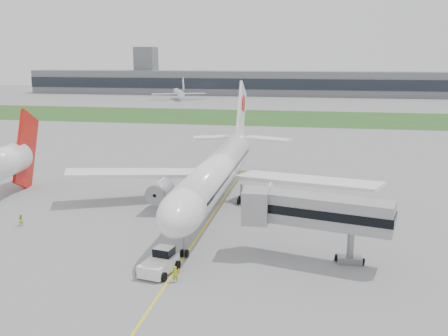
% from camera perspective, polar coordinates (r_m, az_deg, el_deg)
% --- Properties ---
extents(ground, '(600.00, 600.00, 0.00)m').
position_cam_1_polar(ground, '(71.34, -1.42, -5.55)').
color(ground, gray).
rests_on(ground, ground).
extents(apron_markings, '(70.00, 70.00, 0.04)m').
position_cam_1_polar(apron_markings, '(66.72, -2.31, -6.87)').
color(apron_markings, yellow).
rests_on(apron_markings, ground).
extents(grass_strip, '(600.00, 50.00, 0.02)m').
position_cam_1_polar(grass_strip, '(188.15, 6.19, 5.75)').
color(grass_strip, '#23461A').
rests_on(grass_strip, ground).
extents(terminal_building, '(320.00, 22.30, 14.00)m').
position_cam_1_polar(terminal_building, '(296.90, 7.91, 9.55)').
color(terminal_building, slate).
rests_on(terminal_building, ground).
extents(control_tower, '(12.00, 12.00, 56.00)m').
position_cam_1_polar(control_tower, '(316.73, -8.78, 8.44)').
color(control_tower, slate).
rests_on(control_tower, ground).
extents(airliner, '(48.13, 53.95, 17.88)m').
position_cam_1_polar(airliner, '(74.42, -0.67, -0.26)').
color(airliner, white).
rests_on(airliner, ground).
extents(pushback_tug, '(3.85, 5.09, 2.41)m').
position_cam_1_polar(pushback_tug, '(53.85, -7.30, -10.60)').
color(pushback_tug, white).
rests_on(pushback_tug, ground).
extents(jet_bridge, '(16.68, 7.04, 7.61)m').
position_cam_1_polar(jet_bridge, '(55.87, 9.96, -4.87)').
color(jet_bridge, gray).
rests_on(jet_bridge, ground).
extents(safety_cone_left, '(0.41, 0.41, 0.56)m').
position_cam_1_polar(safety_cone_left, '(54.46, -8.89, -11.32)').
color(safety_cone_left, orange).
rests_on(safety_cone_left, ground).
extents(safety_cone_right, '(0.43, 0.43, 0.59)m').
position_cam_1_polar(safety_cone_right, '(53.63, -5.23, -11.59)').
color(safety_cone_right, orange).
rests_on(safety_cone_right, ground).
extents(ground_crew_near, '(0.76, 0.65, 1.75)m').
position_cam_1_polar(ground_crew_near, '(51.46, -5.62, -11.97)').
color(ground_crew_near, '#95C320').
rests_on(ground_crew_near, ground).
extents(ground_crew_far, '(1.00, 1.00, 1.63)m').
position_cam_1_polar(ground_crew_far, '(72.47, -22.14, -5.54)').
color(ground_crew_far, '#9EE826').
rests_on(ground_crew_far, ground).
extents(neighbor_aircraft, '(6.45, 17.80, 14.39)m').
position_cam_1_polar(neighbor_aircraft, '(88.43, -23.50, 0.78)').
color(neighbor_aircraft, '#BA120A').
rests_on(neighbor_aircraft, ground).
extents(distant_aircraft_left, '(35.91, 34.10, 10.87)m').
position_cam_1_polar(distant_aircraft_left, '(267.03, -5.18, 7.78)').
color(distant_aircraft_left, white).
rests_on(distant_aircraft_left, ground).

